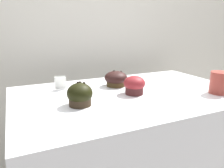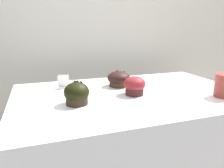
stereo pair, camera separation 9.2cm
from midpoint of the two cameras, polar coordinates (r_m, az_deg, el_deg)
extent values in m
cube|color=beige|center=(1.51, -8.16, 2.84)|extent=(3.20, 0.10, 1.80)
cylinder|color=#491F1F|center=(0.93, 3.22, -1.21)|extent=(0.08, 0.08, 0.05)
ellipsoid|color=maroon|center=(0.93, 3.24, 0.22)|extent=(0.09, 0.09, 0.06)
cylinder|color=#342719|center=(0.81, -11.61, -4.00)|extent=(0.08, 0.08, 0.05)
ellipsoid|color=black|center=(0.81, -11.69, -2.46)|extent=(0.09, 0.09, 0.08)
sphere|color=black|center=(0.80, -12.15, 0.24)|extent=(0.01, 0.01, 0.01)
sphere|color=black|center=(0.81, -10.59, 0.15)|extent=(0.01, 0.01, 0.01)
sphere|color=black|center=(0.82, -11.58, 0.28)|extent=(0.01, 0.01, 0.01)
cylinder|color=#413018|center=(1.06, -1.48, 0.54)|extent=(0.09, 0.09, 0.04)
ellipsoid|color=black|center=(1.05, -1.49, 1.63)|extent=(0.11, 0.11, 0.06)
sphere|color=black|center=(1.05, -1.97, 3.35)|extent=(0.01, 0.01, 0.01)
sphere|color=black|center=(1.07, -0.12, 3.23)|extent=(0.01, 0.01, 0.01)
cylinder|color=#99382D|center=(1.02, 24.05, 0.27)|extent=(0.08, 0.08, 0.09)
cylinder|color=black|center=(1.01, 24.30, 2.64)|extent=(0.07, 0.07, 0.01)
cube|color=white|center=(1.05, -15.83, 0.44)|extent=(0.05, 0.03, 0.06)
cube|color=silver|center=(1.03, -15.85, 0.18)|extent=(0.05, 0.03, 0.06)
camera|label=1|loc=(0.05, -92.86, -0.75)|focal=35.00mm
camera|label=2|loc=(0.05, 87.14, 0.75)|focal=35.00mm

